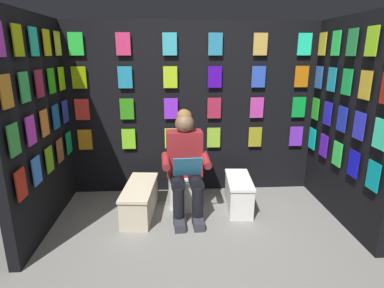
% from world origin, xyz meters
% --- Properties ---
extents(ground_plane, '(30.00, 30.00, 0.00)m').
position_xyz_m(ground_plane, '(0.00, 0.00, 0.00)').
color(ground_plane, gray).
extents(display_wall_back, '(3.21, 0.14, 2.16)m').
position_xyz_m(display_wall_back, '(-0.00, -1.65, 1.08)').
color(display_wall_back, black).
rests_on(display_wall_back, ground).
extents(display_wall_left, '(0.14, 1.60, 2.16)m').
position_xyz_m(display_wall_left, '(-1.60, -0.80, 1.09)').
color(display_wall_left, black).
rests_on(display_wall_left, ground).
extents(display_wall_right, '(0.14, 1.60, 2.16)m').
position_xyz_m(display_wall_right, '(1.60, -0.80, 1.09)').
color(display_wall_right, black).
rests_on(display_wall_right, ground).
extents(toilet, '(0.41, 0.56, 0.77)m').
position_xyz_m(toilet, '(0.13, -1.19, 0.33)').
color(toilet, white).
rests_on(toilet, ground).
extents(person_reading, '(0.54, 0.70, 1.19)m').
position_xyz_m(person_reading, '(0.12, -0.96, 0.60)').
color(person_reading, maroon).
rests_on(person_reading, ground).
extents(comic_longbox_near, '(0.39, 0.84, 0.35)m').
position_xyz_m(comic_longbox_near, '(0.64, -0.96, 0.18)').
color(comic_longbox_near, beige).
rests_on(comic_longbox_near, ground).
extents(comic_longbox_far, '(0.32, 0.67, 0.38)m').
position_xyz_m(comic_longbox_far, '(-0.51, -1.03, 0.19)').
color(comic_longbox_far, white).
rests_on(comic_longbox_far, ground).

